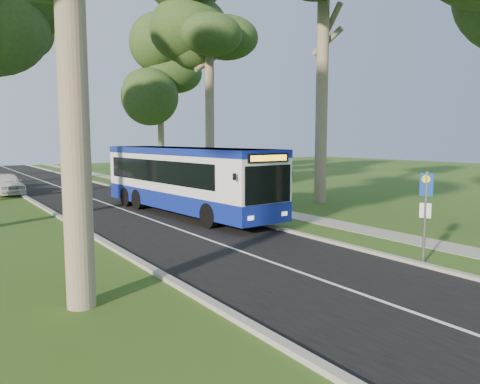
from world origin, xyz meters
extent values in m
plane|color=#304E18|center=(0.00, 0.00, 0.00)|extent=(120.00, 120.00, 0.00)
cube|color=black|center=(-3.50, 10.00, 0.01)|extent=(7.00, 100.00, 0.02)
cube|color=#9E9B93|center=(0.00, 10.00, 0.06)|extent=(0.25, 100.00, 0.12)
cube|color=#9E9B93|center=(-7.00, 10.00, 0.06)|extent=(0.25, 100.00, 0.12)
cube|color=white|center=(-3.50, 10.00, 0.02)|extent=(0.12, 100.00, 0.00)
cube|color=gray|center=(3.00, 10.00, 0.01)|extent=(1.50, 100.00, 0.02)
cube|color=white|center=(-1.33, 6.60, 1.89)|extent=(3.53, 12.93, 3.03)
cube|color=navy|center=(-1.33, 6.60, 0.80)|extent=(3.56, 12.96, 0.85)
cube|color=navy|center=(-1.33, 6.60, 3.24)|extent=(3.56, 12.96, 0.34)
cube|color=black|center=(-1.33, 0.19, 2.02)|extent=(2.39, 0.21, 1.54)
cube|color=yellow|center=(-1.33, 0.15, 3.09)|extent=(1.91, 0.15, 0.23)
cube|color=black|center=(-1.33, 0.26, 0.53)|extent=(2.56, 0.30, 0.32)
cylinder|color=black|center=(-2.54, 2.66, 0.55)|extent=(0.37, 1.13, 1.11)
cylinder|color=black|center=(-0.12, 2.66, 0.55)|extent=(0.37, 1.13, 1.11)
cylinder|color=black|center=(-2.54, 10.32, 0.55)|extent=(0.37, 1.13, 1.11)
cylinder|color=black|center=(-0.12, 10.32, 0.55)|extent=(0.37, 1.13, 1.11)
cylinder|color=gray|center=(0.39, -6.08, 1.43)|extent=(0.09, 0.09, 2.86)
cube|color=navy|center=(0.39, -6.08, 2.46)|extent=(0.20, 0.38, 0.71)
cylinder|color=yellow|center=(0.35, -6.08, 2.63)|extent=(0.12, 0.24, 0.25)
cube|color=white|center=(0.39, -6.08, 1.66)|extent=(0.18, 0.33, 0.46)
cube|color=black|center=(2.83, 4.44, 1.36)|extent=(0.12, 0.12, 2.73)
cube|color=black|center=(2.83, 7.23, 1.36)|extent=(0.12, 0.12, 2.73)
cube|color=black|center=(2.15, 5.83, 2.79)|extent=(2.16, 3.51, 0.13)
cube|color=silver|center=(2.92, 5.83, 1.47)|extent=(0.35, 2.77, 2.18)
cube|color=black|center=(2.15, 4.30, 1.36)|extent=(1.16, 0.30, 2.40)
cube|color=white|center=(2.15, 4.22, 1.36)|extent=(0.92, 0.12, 2.13)
cube|color=black|center=(2.48, 6.16, 0.49)|extent=(0.63, 2.00, 0.07)
cylinder|color=black|center=(0.57, 6.33, 0.43)|extent=(0.48, 0.48, 0.87)
cylinder|color=black|center=(0.57, 6.33, 0.89)|extent=(0.52, 0.52, 0.05)
imported|color=white|center=(-7.74, 21.01, 0.76)|extent=(2.10, 4.58, 1.52)
cylinder|color=#7A6B56|center=(-9.50, -4.00, 5.07)|extent=(0.65, 0.65, 10.13)
cylinder|color=#7A6B56|center=(7.50, 6.00, 6.13)|extent=(0.71, 0.71, 12.25)
cylinder|color=#7A6B56|center=(6.80, 18.00, 6.26)|extent=(0.72, 0.72, 12.53)
ellipsoid|color=#29451A|center=(6.80, 18.00, 12.89)|extent=(5.20, 5.20, 8.59)
cylinder|color=#7A6B56|center=(8.00, 30.00, 4.99)|extent=(0.65, 0.65, 9.99)
ellipsoid|color=#29451A|center=(8.00, 30.00, 10.27)|extent=(5.20, 5.20, 6.85)
camera|label=1|loc=(-12.29, -14.69, 3.86)|focal=35.00mm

